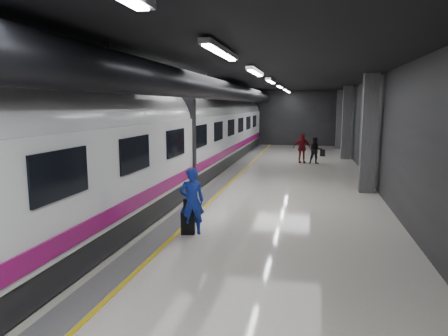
# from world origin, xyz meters

# --- Properties ---
(ground) EXTENTS (40.00, 40.00, 0.00)m
(ground) POSITION_xyz_m (0.00, 0.00, 0.00)
(ground) COLOR silver
(ground) RESTS_ON ground
(platform_hall) EXTENTS (10.02, 40.02, 4.51)m
(platform_hall) POSITION_xyz_m (-0.29, 0.96, 3.54)
(platform_hall) COLOR black
(platform_hall) RESTS_ON ground
(train) EXTENTS (3.05, 38.00, 4.05)m
(train) POSITION_xyz_m (-3.25, -0.00, 2.07)
(train) COLOR black
(train) RESTS_ON ground
(traveler_main) EXTENTS (0.75, 0.63, 1.75)m
(traveler_main) POSITION_xyz_m (-0.55, -4.37, 0.88)
(traveler_main) COLOR blue
(traveler_main) RESTS_ON ground
(suitcase_main) EXTENTS (0.39, 0.28, 0.58)m
(suitcase_main) POSITION_xyz_m (-0.65, -4.40, 0.29)
(suitcase_main) COLOR black
(suitcase_main) RESTS_ON ground
(shoulder_bag) EXTENTS (0.30, 0.22, 0.35)m
(shoulder_bag) POSITION_xyz_m (-0.64, -4.39, 0.75)
(shoulder_bag) COLOR black
(shoulder_bag) RESTS_ON suitcase_main
(traveler_far_a) EXTENTS (0.84, 0.70, 1.56)m
(traveler_far_a) POSITION_xyz_m (2.69, 9.29, 0.78)
(traveler_far_a) COLOR black
(traveler_far_a) RESTS_ON ground
(traveler_far_b) EXTENTS (1.09, 0.66, 1.74)m
(traveler_far_b) POSITION_xyz_m (1.91, 9.59, 0.87)
(traveler_far_b) COLOR maroon
(traveler_far_b) RESTS_ON ground
(suitcase_far) EXTENTS (0.34, 0.26, 0.45)m
(suitcase_far) POSITION_xyz_m (3.20, 12.92, 0.22)
(suitcase_far) COLOR black
(suitcase_far) RESTS_ON ground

